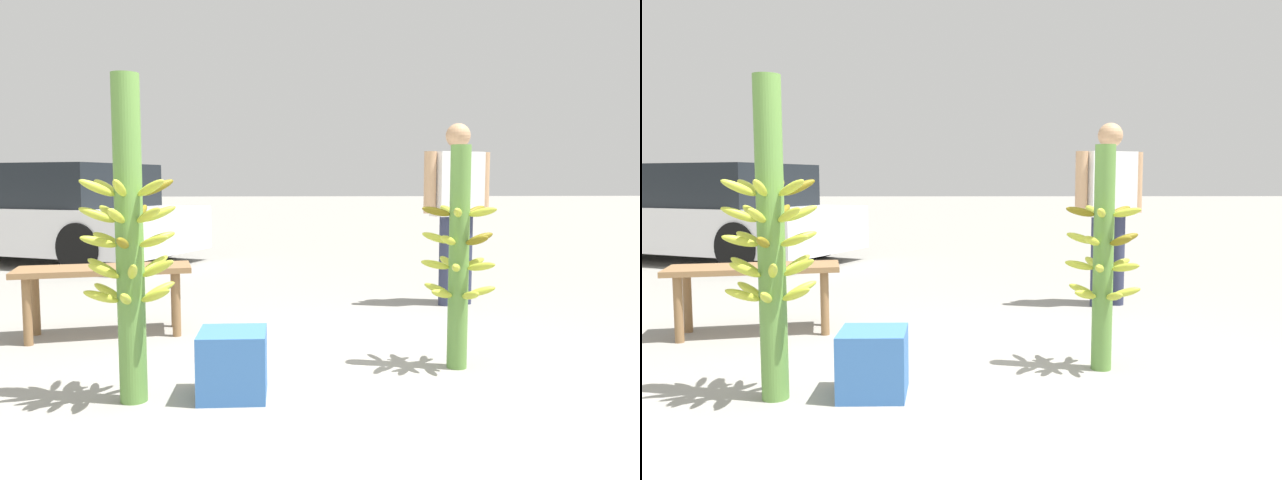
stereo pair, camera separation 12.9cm
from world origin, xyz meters
The scene contains 7 objects.
ground_plane centered at (0.00, 0.00, 0.00)m, with size 80.00×80.00×0.00m, color gray.
banana_stalk_left centered at (-0.90, 0.06, 0.81)m, with size 0.47×0.49×1.63m.
banana_stalk_center centered at (0.88, 0.52, 0.67)m, with size 0.45×0.45×1.32m.
vendor_person centered at (1.39, 2.39, 0.95)m, with size 0.66×0.33×1.61m.
market_bench centered at (-1.42, 1.43, 0.42)m, with size 1.25×0.65×0.50m.
parked_car centered at (-3.32, 5.67, 0.64)m, with size 4.44×3.25×1.33m.
produce_crate centered at (-0.41, 0.10, 0.17)m, with size 0.34×0.34×0.34m.
Camera 2 is at (-0.02, -3.05, 1.11)m, focal length 35.00 mm.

